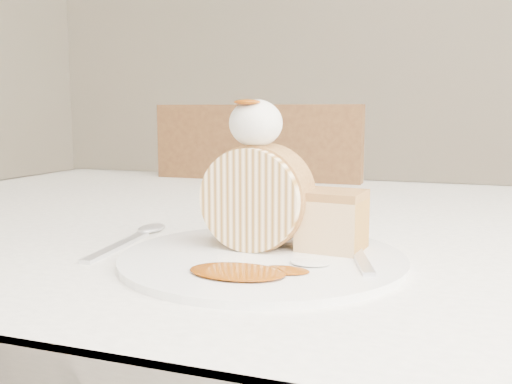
% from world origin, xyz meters
% --- Properties ---
extents(table, '(1.40, 0.90, 0.75)m').
position_xyz_m(table, '(0.00, 0.20, 0.66)').
color(table, white).
rests_on(table, ground).
extents(chair_far, '(0.43, 0.43, 0.90)m').
position_xyz_m(chair_far, '(-0.21, 0.68, 0.51)').
color(chair_far, brown).
rests_on(chair_far, ground).
extents(plate, '(0.29, 0.29, 0.01)m').
position_xyz_m(plate, '(0.00, -0.02, 0.75)').
color(plate, white).
rests_on(plate, table).
extents(roulade_slice, '(0.10, 0.06, 0.10)m').
position_xyz_m(roulade_slice, '(-0.01, 0.01, 0.81)').
color(roulade_slice, '#FFE2B1').
rests_on(roulade_slice, plate).
extents(cake_chunk, '(0.06, 0.06, 0.05)m').
position_xyz_m(cake_chunk, '(0.06, 0.02, 0.78)').
color(cake_chunk, '#A3713D').
rests_on(cake_chunk, plate).
extents(whipped_cream, '(0.05, 0.05, 0.04)m').
position_xyz_m(whipped_cream, '(-0.01, 0.00, 0.88)').
color(whipped_cream, white).
rests_on(whipped_cream, roulade_slice).
extents(caramel_drizzle, '(0.03, 0.02, 0.01)m').
position_xyz_m(caramel_drizzle, '(-0.01, -0.01, 0.90)').
color(caramel_drizzle, '#7A3405').
rests_on(caramel_drizzle, whipped_cream).
extents(caramel_pool, '(0.09, 0.06, 0.00)m').
position_xyz_m(caramel_pool, '(0.00, -0.09, 0.76)').
color(caramel_pool, '#7A3405').
rests_on(caramel_pool, plate).
extents(fork, '(0.07, 0.16, 0.00)m').
position_xyz_m(fork, '(0.09, -0.01, 0.76)').
color(fork, silver).
rests_on(fork, plate).
extents(spoon, '(0.04, 0.16, 0.00)m').
position_xyz_m(spoon, '(-0.15, -0.02, 0.75)').
color(spoon, silver).
rests_on(spoon, table).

